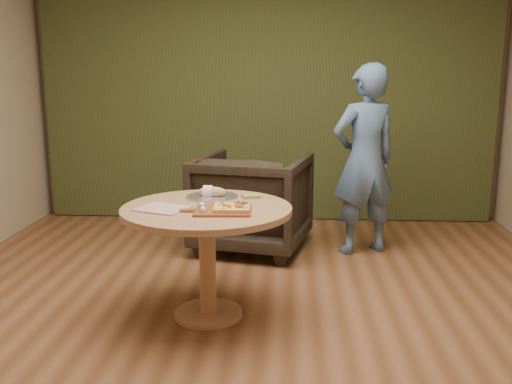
{
  "coord_description": "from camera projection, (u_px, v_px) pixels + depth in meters",
  "views": [
    {
      "loc": [
        0.25,
        -3.26,
        1.61
      ],
      "look_at": [
        0.04,
        0.25,
        0.86
      ],
      "focal_mm": 40.0,
      "sensor_mm": 36.0,
      "label": 1
    }
  ],
  "objects": [
    {
      "name": "room_shell",
      "position": [
        246.0,
        108.0,
        3.24
      ],
      "size": [
        5.04,
        6.04,
        2.84
      ],
      "color": "brown",
      "rests_on": "ground"
    },
    {
      "name": "curtain",
      "position": [
        267.0,
        90.0,
        6.07
      ],
      "size": [
        4.8,
        0.14,
        2.78
      ],
      "primitive_type": "cube",
      "color": "#313C1B",
      "rests_on": "ground"
    },
    {
      "name": "pedestal_table",
      "position": [
        207.0,
        228.0,
        3.69
      ],
      "size": [
        1.1,
        1.1,
        0.75
      ],
      "rotation": [
        0.0,
        0.0,
        0.15
      ],
      "color": "tan",
      "rests_on": "ground"
    },
    {
      "name": "pizza_paddle",
      "position": [
        221.0,
        211.0,
        3.53
      ],
      "size": [
        0.45,
        0.3,
        0.01
      ],
      "rotation": [
        0.0,
        0.0,
        0.05
      ],
      "color": "brown",
      "rests_on": "pedestal_table"
    },
    {
      "name": "flatbread_pizza",
      "position": [
        232.0,
        207.0,
        3.53
      ],
      "size": [
        0.23,
        0.23,
        0.04
      ],
      "rotation": [
        0.0,
        0.0,
        0.05
      ],
      "color": "#E8B95A",
      "rests_on": "pizza_paddle"
    },
    {
      "name": "cutlery_roll",
      "position": [
        203.0,
        208.0,
        3.52
      ],
      "size": [
        0.06,
        0.2,
        0.03
      ],
      "rotation": [
        0.0,
        0.0,
        0.2
      ],
      "color": "silver",
      "rests_on": "pizza_paddle"
    },
    {
      "name": "newspaper",
      "position": [
        163.0,
        209.0,
        3.59
      ],
      "size": [
        0.37,
        0.34,
        0.01
      ],
      "primitive_type": "cube",
      "rotation": [
        0.0,
        0.0,
        -0.37
      ],
      "color": "silver",
      "rests_on": "pedestal_table"
    },
    {
      "name": "serving_tray",
      "position": [
        212.0,
        197.0,
        3.91
      ],
      "size": [
        0.36,
        0.36,
        0.02
      ],
      "color": "silver",
      "rests_on": "pedestal_table"
    },
    {
      "name": "bread_roll",
      "position": [
        211.0,
        192.0,
        3.9
      ],
      "size": [
        0.19,
        0.09,
        0.09
      ],
      "color": "tan",
      "rests_on": "serving_tray"
    },
    {
      "name": "green_packet",
      "position": [
        251.0,
        196.0,
        3.93
      ],
      "size": [
        0.14,
        0.13,
        0.02
      ],
      "primitive_type": "cube",
      "rotation": [
        0.0,
        0.0,
        0.3
      ],
      "color": "#5C7133",
      "rests_on": "pedestal_table"
    },
    {
      "name": "armchair",
      "position": [
        253.0,
        197.0,
        5.15
      ],
      "size": [
        1.11,
        1.07,
        0.97
      ],
      "primitive_type": "imported",
      "rotation": [
        0.0,
        0.0,
        2.92
      ],
      "color": "black",
      "rests_on": "ground"
    },
    {
      "name": "person_standing",
      "position": [
        364.0,
        160.0,
        4.99
      ],
      "size": [
        0.72,
        0.61,
        1.67
      ],
      "primitive_type": "imported",
      "rotation": [
        0.0,
        0.0,
        3.54
      ],
      "color": "#4E739C",
      "rests_on": "ground"
    }
  ]
}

